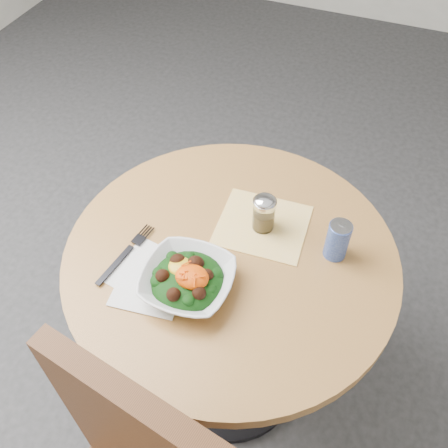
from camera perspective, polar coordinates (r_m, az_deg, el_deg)
name	(u,v)px	position (r m, az deg, el deg)	size (l,w,h in m)	color
ground	(229,373)	(1.99, 0.56, -16.65)	(6.00, 6.00, 0.00)	#2A2A2D
table	(230,293)	(1.50, 0.72, -7.91)	(0.90, 0.90, 0.75)	black
cloth_napkin	(263,225)	(1.40, 4.44, -0.11)	(0.24, 0.22, 0.00)	#F9AB0D
paper_napkins	(150,278)	(1.30, -8.46, -6.13)	(0.22, 0.23, 0.00)	silver
salad_bowl	(188,280)	(1.25, -4.17, -6.38)	(0.24, 0.24, 0.09)	silver
fork	(127,252)	(1.36, -11.03, -3.17)	(0.06, 0.23, 0.00)	black
spice_shaker	(264,213)	(1.36, 4.58, 1.25)	(0.06, 0.06, 0.12)	silver
beverage_can	(338,240)	(1.32, 12.85, -1.79)	(0.06, 0.06, 0.12)	#0D2196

